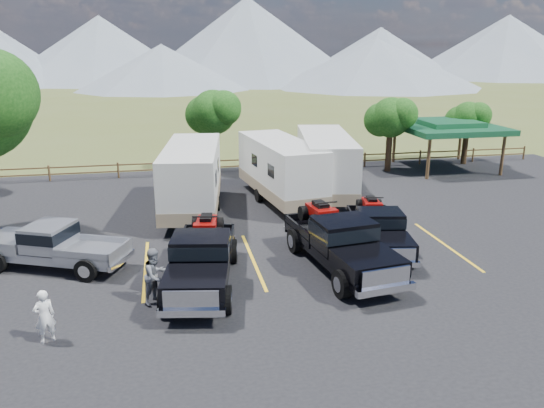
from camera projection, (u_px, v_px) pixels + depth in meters
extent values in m
plane|color=#515A26|center=(336.00, 305.00, 16.81)|extent=(320.00, 320.00, 0.00)
cube|color=black|center=(311.00, 267.00, 19.62)|extent=(44.00, 34.00, 0.04)
cube|color=yellow|center=(146.00, 269.00, 19.42)|extent=(0.12, 5.50, 0.01)
cube|color=yellow|center=(253.00, 260.00, 20.17)|extent=(0.12, 5.50, 0.01)
cube|color=yellow|center=(353.00, 253.00, 20.93)|extent=(0.12, 5.50, 0.01)
cube|color=yellow|center=(446.00, 245.00, 21.68)|extent=(0.12, 5.50, 0.01)
cylinder|color=black|center=(389.00, 150.00, 34.05)|extent=(0.39, 0.39, 2.80)
sphere|color=#124010|center=(391.00, 117.00, 33.45)|extent=(2.52, 2.52, 2.52)
sphere|color=#124010|center=(402.00, 114.00, 33.05)|extent=(1.98, 1.98, 1.98)
sphere|color=#124010|center=(381.00, 120.00, 33.78)|extent=(2.16, 2.16, 2.16)
cylinder|color=black|center=(465.00, 146.00, 36.16)|extent=(0.38, 0.38, 2.52)
sphere|color=#124010|center=(468.00, 118.00, 35.62)|extent=(2.24, 2.24, 2.24)
sphere|color=#124010|center=(478.00, 115.00, 35.26)|extent=(1.76, 1.76, 1.76)
sphere|color=#124010|center=(459.00, 120.00, 35.91)|extent=(1.92, 1.92, 1.92)
cylinder|color=black|center=(215.00, 149.00, 33.82)|extent=(0.41, 0.41, 3.08)
sphere|color=#124010|center=(213.00, 112.00, 33.15)|extent=(2.80, 2.80, 2.80)
sphere|color=#124010|center=(224.00, 108.00, 32.71)|extent=(2.20, 2.20, 2.20)
sphere|color=#124010|center=(204.00, 115.00, 33.52)|extent=(2.40, 2.40, 2.40)
cylinder|color=brown|center=(49.00, 174.00, 31.77)|extent=(0.12, 0.12, 1.00)
cylinder|color=brown|center=(118.00, 171.00, 32.52)|extent=(0.12, 0.12, 1.00)
cylinder|color=brown|center=(184.00, 168.00, 33.27)|extent=(0.12, 0.12, 1.00)
cylinder|color=brown|center=(247.00, 165.00, 34.03)|extent=(0.12, 0.12, 1.00)
cylinder|color=brown|center=(307.00, 162.00, 34.78)|extent=(0.12, 0.12, 1.00)
cylinder|color=brown|center=(365.00, 160.00, 35.53)|extent=(0.12, 0.12, 1.00)
cylinder|color=brown|center=(420.00, 157.00, 36.29)|extent=(0.12, 0.12, 1.00)
cylinder|color=brown|center=(473.00, 155.00, 37.04)|extent=(0.12, 0.12, 1.00)
cylinder|color=brown|center=(524.00, 153.00, 37.79)|extent=(0.12, 0.12, 1.00)
cube|color=brown|center=(277.00, 164.00, 34.42)|extent=(36.00, 0.06, 0.08)
cube|color=brown|center=(277.00, 158.00, 34.30)|extent=(36.00, 0.06, 0.08)
cylinder|color=brown|center=(428.00, 159.00, 32.02)|extent=(0.20, 0.20, 2.60)
cylinder|color=brown|center=(394.00, 144.00, 36.71)|extent=(0.20, 0.20, 2.60)
cylinder|color=brown|center=(503.00, 155.00, 32.96)|extent=(0.20, 0.20, 2.60)
cylinder|color=brown|center=(460.00, 142.00, 37.65)|extent=(0.20, 0.20, 2.60)
cube|color=#175230|center=(448.00, 127.00, 34.42)|extent=(6.20, 6.20, 0.35)
cube|color=#175230|center=(448.00, 123.00, 34.33)|extent=(3.50, 3.50, 0.35)
cone|color=gray|center=(101.00, 49.00, 116.52)|extent=(44.00, 44.00, 14.00)
cone|color=gray|center=(247.00, 39.00, 118.21)|extent=(52.00, 52.00, 18.00)
cone|color=gray|center=(380.00, 52.00, 131.11)|extent=(40.00, 40.00, 12.00)
cone|color=gray|center=(506.00, 46.00, 132.95)|extent=(50.00, 50.00, 15.00)
cone|color=gray|center=(162.00, 67.00, 96.37)|extent=(32.00, 32.00, 8.00)
cone|color=gray|center=(376.00, 63.00, 100.94)|extent=(40.00, 40.00, 9.00)
cube|color=black|center=(202.00, 268.00, 17.91)|extent=(2.80, 5.92, 0.36)
cube|color=black|center=(195.00, 283.00, 15.97)|extent=(2.20, 2.10, 0.50)
cube|color=black|center=(201.00, 250.00, 17.59)|extent=(2.12, 1.86, 1.00)
cube|color=black|center=(201.00, 246.00, 17.54)|extent=(2.17, 1.93, 0.45)
cube|color=black|center=(207.00, 242.00, 19.55)|extent=(2.31, 2.69, 0.55)
cube|color=silver|center=(191.00, 300.00, 15.01)|extent=(1.59, 0.36, 0.55)
cube|color=silver|center=(191.00, 313.00, 15.06)|extent=(1.96, 0.52, 0.22)
cube|color=silver|center=(210.00, 239.00, 20.79)|extent=(1.95, 0.50, 0.22)
cylinder|color=black|center=(165.00, 300.00, 16.05)|extent=(0.45, 0.94, 0.90)
cylinder|color=black|center=(227.00, 300.00, 16.09)|extent=(0.45, 0.94, 0.90)
cylinder|color=black|center=(183.00, 252.00, 19.83)|extent=(0.45, 0.94, 0.90)
cylinder|color=black|center=(233.00, 251.00, 19.87)|extent=(0.45, 0.94, 0.90)
cube|color=maroon|center=(206.00, 225.00, 19.36)|extent=(0.92, 1.40, 0.35)
cube|color=black|center=(206.00, 218.00, 19.28)|extent=(0.52, 0.81, 0.18)
cube|color=maroon|center=(205.00, 227.00, 18.80)|extent=(0.85, 0.48, 0.22)
cylinder|color=black|center=(205.00, 217.00, 18.80)|extent=(0.89, 0.22, 0.06)
cylinder|color=black|center=(192.00, 235.00, 18.88)|extent=(0.35, 0.60, 0.56)
cylinder|color=black|center=(218.00, 235.00, 18.90)|extent=(0.35, 0.60, 0.56)
cylinder|color=black|center=(196.00, 225.00, 19.93)|extent=(0.35, 0.60, 0.56)
cylinder|color=black|center=(220.00, 225.00, 19.95)|extent=(0.35, 0.60, 0.56)
cube|color=black|center=(341.00, 252.00, 19.23)|extent=(2.72, 6.18, 0.38)
cube|color=black|center=(369.00, 263.00, 17.30)|extent=(2.25, 2.14, 0.52)
cube|color=black|center=(343.00, 234.00, 18.90)|extent=(2.18, 1.89, 1.05)
cube|color=black|center=(343.00, 229.00, 18.86)|extent=(2.23, 1.96, 0.47)
cube|color=black|center=(320.00, 228.00, 20.86)|extent=(2.34, 2.77, 0.58)
cube|color=silver|center=(386.00, 277.00, 16.35)|extent=(1.67, 0.31, 0.58)
cube|color=silver|center=(386.00, 290.00, 16.41)|extent=(2.06, 0.47, 0.23)
cube|color=silver|center=(307.00, 227.00, 22.10)|extent=(2.06, 0.45, 0.23)
cylinder|color=black|center=(342.00, 284.00, 17.10)|extent=(0.44, 0.98, 0.94)
cylinder|color=black|center=(395.00, 276.00, 17.72)|extent=(0.44, 0.98, 0.94)
cylinder|color=black|center=(295.00, 241.00, 20.86)|extent=(0.44, 0.98, 0.94)
cylinder|color=black|center=(340.00, 235.00, 21.48)|extent=(0.44, 0.98, 0.94)
cube|color=maroon|center=(320.00, 211.00, 20.65)|extent=(0.91, 1.45, 0.37)
cube|color=black|center=(321.00, 205.00, 20.58)|extent=(0.52, 0.84, 0.19)
cube|color=maroon|center=(327.00, 213.00, 20.10)|extent=(0.88, 0.48, 0.23)
cylinder|color=black|center=(326.00, 203.00, 20.09)|extent=(0.94, 0.19, 0.06)
cylinder|color=black|center=(315.00, 222.00, 20.04)|extent=(0.35, 0.62, 0.59)
cylinder|color=black|center=(338.00, 219.00, 20.34)|extent=(0.35, 0.62, 0.59)
cylinder|color=black|center=(303.00, 213.00, 21.09)|extent=(0.35, 0.62, 0.59)
cylinder|color=black|center=(325.00, 211.00, 21.38)|extent=(0.35, 0.62, 0.59)
cube|color=black|center=(378.00, 236.00, 21.07)|extent=(2.51, 5.32, 0.32)
cube|color=black|center=(389.00, 244.00, 19.33)|extent=(1.97, 1.89, 0.45)
cube|color=black|center=(380.00, 222.00, 20.78)|extent=(1.90, 1.67, 0.90)
cube|color=black|center=(380.00, 219.00, 20.74)|extent=(1.95, 1.73, 0.40)
cube|color=black|center=(371.00, 218.00, 22.54)|extent=(2.07, 2.42, 0.49)
cube|color=silver|center=(395.00, 255.00, 18.46)|extent=(1.42, 0.32, 0.49)
cube|color=silver|center=(395.00, 265.00, 18.51)|extent=(1.76, 0.46, 0.20)
cube|color=silver|center=(365.00, 217.00, 23.66)|extent=(1.75, 0.44, 0.20)
cylinder|color=black|center=(366.00, 258.00, 19.40)|extent=(0.40, 0.84, 0.81)
cylinder|color=black|center=(411.00, 257.00, 19.44)|extent=(0.40, 0.84, 0.81)
cylinder|color=black|center=(350.00, 226.00, 22.79)|extent=(0.40, 0.84, 0.81)
cylinder|color=black|center=(389.00, 225.00, 22.83)|extent=(0.40, 0.84, 0.81)
cube|color=maroon|center=(371.00, 204.00, 22.37)|extent=(0.82, 1.26, 0.31)
cube|color=black|center=(372.00, 199.00, 22.30)|extent=(0.47, 0.72, 0.16)
cube|color=maroon|center=(374.00, 206.00, 21.87)|extent=(0.76, 0.43, 0.20)
cylinder|color=black|center=(374.00, 198.00, 21.86)|extent=(0.80, 0.19, 0.05)
cylinder|color=black|center=(364.00, 212.00, 21.94)|extent=(0.32, 0.53, 0.50)
cylinder|color=black|center=(383.00, 212.00, 21.95)|extent=(0.32, 0.53, 0.50)
cylinder|color=black|center=(359.00, 205.00, 22.88)|extent=(0.32, 0.53, 0.50)
cylinder|color=black|center=(378.00, 205.00, 22.90)|extent=(0.32, 0.53, 0.50)
cube|color=silver|center=(192.00, 174.00, 25.34)|extent=(3.43, 7.84, 2.73)
cube|color=gray|center=(193.00, 196.00, 25.65)|extent=(3.46, 7.88, 0.61)
cube|color=black|center=(160.00, 179.00, 23.38)|extent=(0.14, 0.90, 0.61)
cube|color=black|center=(216.00, 178.00, 23.52)|extent=(0.14, 0.90, 0.61)
cylinder|color=black|center=(171.00, 204.00, 26.02)|extent=(0.35, 0.74, 0.71)
cylinder|color=black|center=(217.00, 203.00, 26.15)|extent=(0.35, 0.74, 0.71)
cube|color=black|center=(184.00, 236.00, 21.26)|extent=(0.37, 1.82, 0.10)
cube|color=silver|center=(281.00, 166.00, 27.26)|extent=(3.38, 7.63, 2.65)
cube|color=gray|center=(281.00, 186.00, 27.56)|extent=(3.40, 7.67, 0.59)
cube|color=black|center=(271.00, 171.00, 25.14)|extent=(0.14, 0.88, 0.59)
cube|color=black|center=(317.00, 167.00, 25.90)|extent=(0.14, 0.88, 0.59)
cylinder|color=black|center=(259.00, 195.00, 27.61)|extent=(0.34, 0.72, 0.69)
cylinder|color=black|center=(298.00, 192.00, 28.32)|extent=(0.34, 0.72, 0.69)
cube|color=black|center=(316.00, 218.00, 23.53)|extent=(0.37, 1.77, 0.10)
cube|color=silver|center=(326.00, 161.00, 28.17)|extent=(3.72, 7.96, 2.76)
cube|color=gray|center=(325.00, 181.00, 28.48)|extent=(3.75, 8.00, 0.61)
cube|color=black|center=(306.00, 164.00, 26.23)|extent=(0.18, 0.91, 0.61)
cube|color=black|center=(355.00, 164.00, 26.29)|extent=(0.18, 0.91, 0.61)
cylinder|color=black|center=(303.00, 188.00, 28.89)|extent=(0.37, 0.75, 0.71)
cylinder|color=black|center=(345.00, 188.00, 28.95)|extent=(0.37, 0.75, 0.71)
cube|color=black|center=(337.00, 214.00, 24.04)|extent=(0.43, 1.83, 0.10)
cube|color=#9EA0A6|center=(54.00, 253.00, 19.40)|extent=(5.35, 3.56, 0.32)
cube|color=#9EA0A6|center=(11.00, 241.00, 19.65)|extent=(2.17, 2.23, 0.45)
cube|color=#9EA0A6|center=(49.00, 236.00, 19.23)|extent=(1.96, 2.11, 0.90)
cube|color=black|center=(49.00, 233.00, 19.19)|extent=(2.02, 2.16, 0.40)
cube|color=#9EA0A6|center=(93.00, 250.00, 19.00)|extent=(2.66, 2.44, 0.49)
cube|color=silver|center=(122.00, 260.00, 18.87)|extent=(0.83, 1.67, 0.20)
cylinder|color=black|center=(27.00, 245.00, 20.59)|extent=(0.85, 0.57, 0.81)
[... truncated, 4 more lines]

